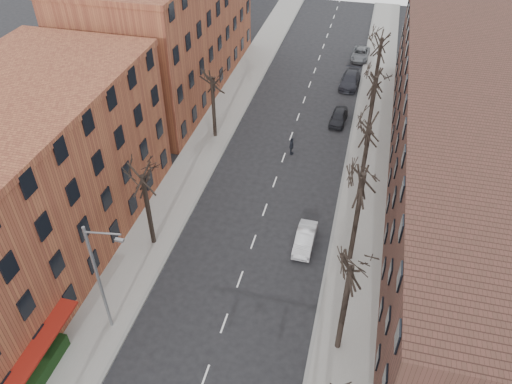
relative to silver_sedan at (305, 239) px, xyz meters
The scene contains 20 objects.
sidewalk_left 18.74m from the silver_sedan, 129.85° to the left, with size 4.00×90.00×0.15m, color gray.
sidewalk_right 14.93m from the silver_sedan, 74.45° to the left, with size 4.00×90.00×0.15m, color gray.
building_left_near 21.45m from the silver_sedan, 164.30° to the right, with size 12.00×26.00×12.00m, color brown.
building_left_far 31.41m from the silver_sedan, 130.55° to the left, with size 12.00×28.00×14.00m, color brown.
building_right 15.83m from the silver_sedan, 38.00° to the left, with size 12.00×50.00×10.00m, color #452720.
awning_left 19.85m from the silver_sedan, 132.50° to the right, with size 1.20×7.00×0.15m, color maroon.
hedge 20.65m from the silver_sedan, 130.83° to the right, with size 0.80×6.00×1.00m, color black.
tree_right_b 9.37m from the silver_sedan, 67.34° to the right, with size 5.20×5.20×10.80m, color black, non-canonical shape.
tree_right_c 3.71m from the silver_sedan, ahead, with size 5.20×5.20×11.60m, color black, non-canonical shape.
tree_right_d 8.24m from the silver_sedan, 63.99° to the left, with size 5.20×5.20×10.00m, color black, non-canonical shape.
tree_right_e 15.81m from the silver_sedan, 76.82° to the left, with size 5.20×5.20×10.80m, color black, non-canonical shape.
tree_right_f 23.66m from the silver_sedan, 81.25° to the left, with size 5.20×5.20×11.60m, color black, non-canonical shape.
tree_left_a 11.91m from the silver_sedan, 167.26° to the right, with size 5.20×5.20×9.50m, color black, non-canonical shape.
tree_left_b 17.72m from the silver_sedan, 130.93° to the left, with size 5.20×5.20×9.50m, color black, non-canonical shape.
streetlight 15.92m from the silver_sedan, 136.07° to the right, with size 2.45×0.22×9.03m.
silver_sedan is the anchor object (origin of this frame).
parked_car_near 19.26m from the silver_sedan, 88.86° to the left, with size 1.60×3.99×1.36m, color black.
parked_car_mid 28.24m from the silver_sedan, 88.54° to the left, with size 2.11×5.19×1.51m, color #21222A.
parked_car_far 36.43m from the silver_sedan, 87.97° to the left, with size 2.17×4.70×1.31m, color #5A5D62.
pedestrian_crossing 12.65m from the silver_sedan, 105.60° to the left, with size 1.06×0.44×1.82m, color black.
Camera 1 is at (7.04, -7.38, 27.90)m, focal length 35.00 mm.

